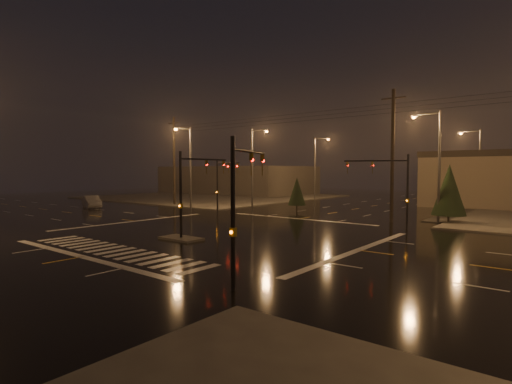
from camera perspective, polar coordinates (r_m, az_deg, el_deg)
ground at (r=30.55m, az=-4.95°, el=-5.77°), size 140.00×140.00×0.00m
sidewalk_nw at (r=72.76m, az=-5.98°, el=-0.64°), size 36.00×36.00×0.12m
median_island at (r=27.80m, az=-10.65°, el=-6.53°), size 3.00×1.60×0.15m
crosswalk at (r=24.88m, az=-19.45°, el=-7.95°), size 15.00×2.60×0.01m
stop_bar_near at (r=23.89m, az=-23.55°, el=-8.47°), size 16.00×0.50×0.01m
stop_bar_far at (r=39.22m, az=6.15°, el=-3.83°), size 16.00×0.50×0.01m
commercial_block at (r=84.85m, az=-2.74°, el=1.74°), size 30.00×18.00×5.60m
signal_mast_median at (r=28.06m, az=-9.29°, el=1.12°), size 0.25×4.59×6.00m
signal_mast_ne at (r=34.03m, az=19.06°, el=1.38°), size 4.84×1.86×6.00m
signal_mast_nw at (r=44.10m, az=-4.94°, el=1.87°), size 4.84×1.86×6.00m
signal_mast_se at (r=16.13m, az=-2.28°, el=-0.36°), size 1.55×3.87×6.00m
streetlight_1 at (r=51.15m, az=-0.28°, el=4.29°), size 2.77×0.32×10.00m
streetlight_2 at (r=64.44m, az=8.65°, el=3.99°), size 2.77×0.32×10.00m
streetlight_3 at (r=39.17m, az=24.29°, el=4.41°), size 2.77×0.32×10.00m
streetlight_4 at (r=58.77m, az=29.04°, el=3.74°), size 2.77×0.32×10.00m
streetlight_5 at (r=49.48m, az=-9.62°, el=4.29°), size 0.32×2.77×10.00m
utility_pole_0 at (r=55.86m, az=-11.62°, el=4.45°), size 2.20×0.32×12.00m
utility_pole_1 at (r=38.19m, az=18.91°, el=5.05°), size 2.20×0.32×12.00m
conifer_0 at (r=39.72m, az=25.87°, el=0.28°), size 2.92×2.92×5.27m
conifer_3 at (r=46.57m, az=5.86°, el=0.10°), size 2.07×2.07×3.93m
car_crossing at (r=54.59m, az=-22.43°, el=-1.30°), size 4.99×3.09×1.55m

